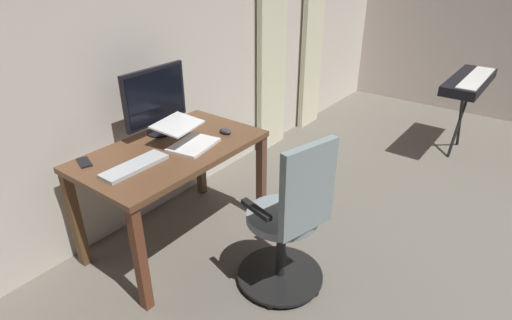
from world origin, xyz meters
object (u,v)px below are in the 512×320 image
at_px(office_chair, 290,225).
at_px(computer_keyboard, 135,166).
at_px(desk, 172,161).
at_px(piano_keyboard, 469,83).
at_px(computer_monitor, 155,98).
at_px(computer_mouse, 225,131).
at_px(cell_phone_face_up, 84,162).
at_px(laptop, 188,137).

distance_m(office_chair, computer_keyboard, 1.01).
bearing_deg(desk, piano_keyboard, 156.11).
bearing_deg(computer_keyboard, desk, -173.60).
bearing_deg(computer_keyboard, computer_monitor, -147.40).
bearing_deg(computer_monitor, office_chair, 87.86).
relative_size(computer_mouse, piano_keyboard, 0.10).
relative_size(cell_phone_face_up, piano_keyboard, 0.14).
bearing_deg(piano_keyboard, desk, -23.71).
height_order(desk, computer_mouse, computer_mouse).
relative_size(office_chair, computer_keyboard, 2.47).
bearing_deg(cell_phone_face_up, desk, 170.01).
xyz_separation_m(computer_monitor, cell_phone_face_up, (0.60, -0.02, -0.26)).
bearing_deg(piano_keyboard, computer_monitor, -28.83).
distance_m(cell_phone_face_up, piano_keyboard, 3.63).
distance_m(computer_keyboard, piano_keyboard, 3.38).
bearing_deg(office_chair, cell_phone_face_up, 130.40).
height_order(cell_phone_face_up, piano_keyboard, piano_keyboard).
height_order(desk, piano_keyboard, piano_keyboard).
distance_m(office_chair, computer_mouse, 0.89).
xyz_separation_m(computer_mouse, cell_phone_face_up, (0.88, -0.40, -0.01)).
xyz_separation_m(cell_phone_face_up, piano_keyboard, (-3.30, 1.52, -0.02)).
height_order(computer_keyboard, laptop, laptop).
distance_m(laptop, cell_phone_face_up, 0.67).
xyz_separation_m(computer_keyboard, laptop, (-0.43, 0.03, 0.05)).
bearing_deg(office_chair, piano_keyboard, 8.26).
relative_size(computer_mouse, cell_phone_face_up, 0.69).
xyz_separation_m(computer_keyboard, cell_phone_face_up, (0.15, -0.30, -0.01)).
height_order(desk, computer_keyboard, computer_keyboard).
height_order(computer_keyboard, computer_mouse, computer_mouse).
bearing_deg(computer_mouse, cell_phone_face_up, -24.73).
xyz_separation_m(desk, computer_mouse, (-0.40, 0.14, 0.12)).
xyz_separation_m(desk, computer_keyboard, (0.33, 0.04, 0.12)).
relative_size(office_chair, laptop, 2.61).
relative_size(laptop, piano_keyboard, 0.40).
bearing_deg(piano_keyboard, computer_mouse, -24.50).
height_order(laptop, computer_mouse, laptop).
height_order(office_chair, piano_keyboard, office_chair).
bearing_deg(piano_keyboard, cell_phone_face_up, -24.51).
distance_m(desk, laptop, 0.20).
relative_size(computer_keyboard, cell_phone_face_up, 2.99).
bearing_deg(desk, laptop, 147.16).
height_order(desk, laptop, laptop).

